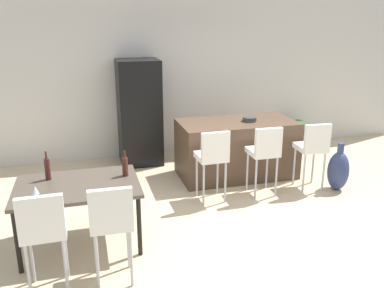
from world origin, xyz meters
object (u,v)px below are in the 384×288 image
(bar_chair_middle, at_px, (265,150))
(wine_glass_left, at_px, (35,190))
(floor_vase, at_px, (338,170))
(wine_bottle_far, at_px, (125,166))
(refrigerator, at_px, (139,112))
(dining_chair_far, at_px, (111,219))
(dining_table, at_px, (78,190))
(potted_plant, at_px, (297,132))
(dining_chair_near, at_px, (43,227))
(fruit_bowl, at_px, (249,119))
(bar_chair_right, at_px, (313,146))
(bar_chair_left, at_px, (213,155))
(kitchen_island, at_px, (236,148))
(wine_bottle_right, at_px, (47,169))

(bar_chair_middle, distance_m, wine_glass_left, 3.17)
(wine_glass_left, relative_size, floor_vase, 0.23)
(bar_chair_middle, bearing_deg, wine_bottle_far, -164.53)
(bar_chair_middle, bearing_deg, refrigerator, 128.41)
(dining_chair_far, relative_size, wine_glass_left, 6.03)
(dining_table, height_order, wine_glass_left, wine_glass_left)
(floor_vase, relative_size, potted_plant, 1.27)
(dining_chair_near, bearing_deg, fruit_bowl, 37.92)
(bar_chair_right, distance_m, wine_glass_left, 3.92)
(bar_chair_left, height_order, floor_vase, bar_chair_left)
(floor_vase, bearing_deg, kitchen_island, 142.07)
(wine_glass_left, relative_size, potted_plant, 0.30)
(dining_table, bearing_deg, fruit_bowl, 29.05)
(wine_glass_left, xyz_separation_m, refrigerator, (1.48, 2.95, 0.06))
(refrigerator, bearing_deg, wine_bottle_right, -120.57)
(bar_chair_right, relative_size, floor_vase, 1.42)
(wine_bottle_far, xyz_separation_m, wine_glass_left, (-0.94, -0.47, 0.01))
(dining_chair_far, relative_size, fruit_bowl, 4.74)
(dining_chair_near, height_order, dining_chair_far, same)
(bar_chair_right, distance_m, fruit_bowl, 1.09)
(wine_bottle_far, bearing_deg, bar_chair_left, 24.17)
(potted_plant, bearing_deg, dining_chair_far, -138.84)
(bar_chair_left, bearing_deg, bar_chair_right, 0.00)
(wine_bottle_right, xyz_separation_m, refrigerator, (1.40, 2.36, 0.05))
(kitchen_island, distance_m, bar_chair_left, 1.13)
(kitchen_island, height_order, wine_bottle_right, wine_bottle_right)
(fruit_bowl, bearing_deg, bar_chair_right, -50.11)
(dining_chair_near, height_order, fruit_bowl, dining_chair_near)
(dining_table, bearing_deg, potted_plant, 31.49)
(dining_chair_far, bearing_deg, wine_glass_left, 144.95)
(dining_chair_near, xyz_separation_m, wine_glass_left, (-0.09, 0.49, 0.17))
(wine_bottle_right, bearing_deg, bar_chair_left, 12.03)
(bar_chair_left, height_order, refrigerator, refrigerator)
(dining_chair_near, relative_size, wine_bottle_right, 3.08)
(bar_chair_right, relative_size, wine_bottle_right, 3.08)
(refrigerator, xyz_separation_m, potted_plant, (3.14, -0.01, -0.58))
(dining_table, bearing_deg, bar_chair_right, 11.49)
(wine_bottle_far, bearing_deg, dining_chair_near, -131.59)
(bar_chair_left, relative_size, wine_glass_left, 6.03)
(bar_chair_right, xyz_separation_m, refrigerator, (-2.30, 1.91, 0.22))
(bar_chair_left, distance_m, wine_bottle_far, 1.39)
(bar_chair_middle, xyz_separation_m, potted_plant, (1.63, 1.90, -0.36))
(bar_chair_middle, relative_size, refrigerator, 0.57)
(dining_chair_near, xyz_separation_m, wine_bottle_far, (0.85, 0.96, 0.16))
(bar_chair_left, xyz_separation_m, dining_chair_far, (-1.51, -1.53, 0.00))
(floor_vase, bearing_deg, dining_chair_far, -158.01)
(bar_chair_middle, distance_m, refrigerator, 2.45)
(wine_glass_left, distance_m, fruit_bowl, 3.61)
(bar_chair_left, xyz_separation_m, bar_chair_right, (1.57, 0.00, 0.00))
(wine_bottle_far, height_order, wine_glass_left, wine_bottle_far)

